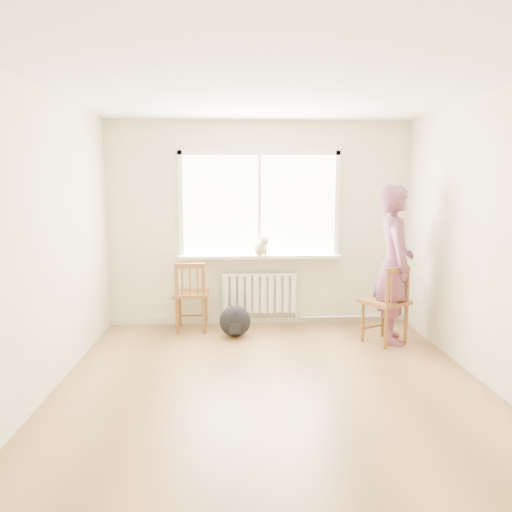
{
  "coord_description": "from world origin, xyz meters",
  "views": [
    {
      "loc": [
        -0.36,
        -4.37,
        1.83
      ],
      "look_at": [
        -0.09,
        1.2,
        1.06
      ],
      "focal_mm": 35.0,
      "sensor_mm": 36.0,
      "label": 1
    }
  ],
  "objects": [
    {
      "name": "floor",
      "position": [
        0.0,
        0.0,
        0.0
      ],
      "size": [
        4.5,
        4.5,
        0.0
      ],
      "primitive_type": "plane",
      "color": "#A07241",
      "rests_on": "ground"
    },
    {
      "name": "ceiling",
      "position": [
        0.0,
        0.0,
        2.7
      ],
      "size": [
        4.5,
        4.5,
        0.0
      ],
      "primitive_type": "plane",
      "rotation": [
        3.14,
        0.0,
        0.0
      ],
      "color": "white",
      "rests_on": "back_wall"
    },
    {
      "name": "back_wall",
      "position": [
        0.0,
        2.25,
        1.35
      ],
      "size": [
        4.0,
        0.01,
        2.7
      ],
      "primitive_type": "cube",
      "color": "beige",
      "rests_on": "ground"
    },
    {
      "name": "window",
      "position": [
        0.0,
        2.22,
        1.66
      ],
      "size": [
        2.12,
        0.05,
        1.42
      ],
      "color": "white",
      "rests_on": "back_wall"
    },
    {
      "name": "windowsill",
      "position": [
        0.0,
        2.14,
        0.93
      ],
      "size": [
        2.15,
        0.22,
        0.04
      ],
      "primitive_type": "cube",
      "color": "white",
      "rests_on": "back_wall"
    },
    {
      "name": "radiator",
      "position": [
        0.0,
        2.16,
        0.44
      ],
      "size": [
        1.0,
        0.12,
        0.55
      ],
      "color": "white",
      "rests_on": "back_wall"
    },
    {
      "name": "heating_pipe",
      "position": [
        1.25,
        2.19,
        0.08
      ],
      "size": [
        1.4,
        0.04,
        0.04
      ],
      "primitive_type": "cylinder",
      "rotation": [
        0.0,
        1.57,
        0.0
      ],
      "color": "silver",
      "rests_on": "back_wall"
    },
    {
      "name": "baseboard",
      "position": [
        0.0,
        2.23,
        0.04
      ],
      "size": [
        4.0,
        0.03,
        0.08
      ],
      "primitive_type": "cube",
      "color": "beige",
      "rests_on": "ground"
    },
    {
      "name": "chair_left",
      "position": [
        -0.89,
        1.88,
        0.46
      ],
      "size": [
        0.45,
        0.43,
        0.9
      ],
      "rotation": [
        0.0,
        0.0,
        3.13
      ],
      "color": "brown",
      "rests_on": "floor"
    },
    {
      "name": "chair_right",
      "position": [
        1.46,
        1.25,
        0.47
      ],
      "size": [
        0.62,
        0.62,
        0.93
      ],
      "rotation": [
        0.0,
        0.0,
        3.7
      ],
      "color": "brown",
      "rests_on": "floor"
    },
    {
      "name": "person",
      "position": [
        1.55,
        1.37,
        0.93
      ],
      "size": [
        0.5,
        0.72,
        1.87
      ],
      "primitive_type": "imported",
      "rotation": [
        0.0,
        0.0,
        1.49
      ],
      "color": "#B03A65",
      "rests_on": "floor"
    },
    {
      "name": "cat",
      "position": [
        0.01,
        2.05,
        1.06
      ],
      "size": [
        0.26,
        0.4,
        0.28
      ],
      "rotation": [
        0.0,
        0.0,
        0.34
      ],
      "color": "beige",
      "rests_on": "windowsill"
    },
    {
      "name": "backpack",
      "position": [
        -0.33,
        1.62,
        0.19
      ],
      "size": [
        0.46,
        0.41,
        0.39
      ],
      "primitive_type": "ellipsoid",
      "rotation": [
        0.0,
        0.0,
        -0.36
      ],
      "color": "black",
      "rests_on": "floor"
    }
  ]
}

